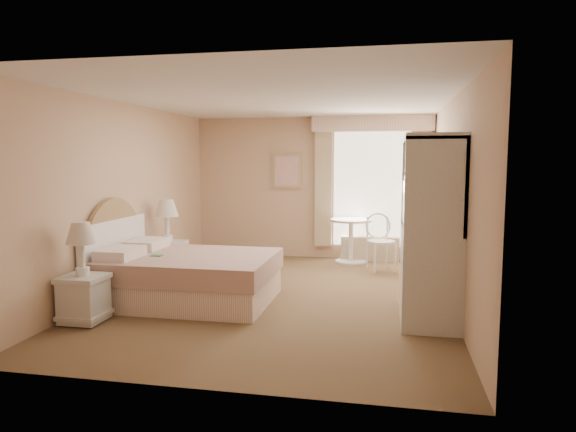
% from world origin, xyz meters
% --- Properties ---
extents(room, '(4.21, 5.51, 2.51)m').
position_xyz_m(room, '(0.00, 0.00, 1.25)').
color(room, brown).
rests_on(room, ground).
extents(window, '(2.05, 0.22, 2.51)m').
position_xyz_m(window, '(1.05, 2.65, 1.34)').
color(window, white).
rests_on(window, room).
extents(framed_art, '(0.52, 0.04, 0.62)m').
position_xyz_m(framed_art, '(-0.45, 2.71, 1.55)').
color(framed_art, tan).
rests_on(framed_art, room).
extents(bed, '(2.06, 1.54, 1.37)m').
position_xyz_m(bed, '(-1.13, -0.43, 0.33)').
color(bed, tan).
rests_on(bed, room).
extents(nightstand_near, '(0.44, 0.44, 1.08)m').
position_xyz_m(nightstand_near, '(-1.84, -1.45, 0.41)').
color(nightstand_near, silver).
rests_on(nightstand_near, room).
extents(nightstand_far, '(0.48, 0.48, 1.15)m').
position_xyz_m(nightstand_far, '(-1.84, 0.69, 0.43)').
color(nightstand_far, silver).
rests_on(nightstand_far, room).
extents(round_table, '(0.71, 0.71, 0.75)m').
position_xyz_m(round_table, '(0.73, 2.40, 0.50)').
color(round_table, white).
rests_on(round_table, room).
extents(cafe_chair, '(0.58, 0.58, 0.91)m').
position_xyz_m(cafe_chair, '(1.23, 1.91, 0.53)').
color(cafe_chair, white).
rests_on(cafe_chair, room).
extents(armoire, '(0.60, 1.21, 2.01)m').
position_xyz_m(armoire, '(1.81, -0.58, 0.83)').
color(armoire, silver).
rests_on(armoire, room).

